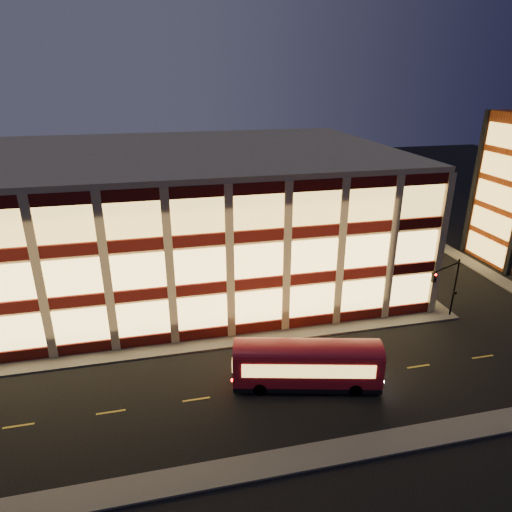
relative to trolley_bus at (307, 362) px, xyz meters
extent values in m
plane|color=black|center=(-6.35, 6.12, -2.06)|extent=(200.00, 200.00, 0.00)
cube|color=#514F4C|center=(-9.35, 7.12, -1.99)|extent=(54.00, 2.00, 0.15)
cube|color=#514F4C|center=(16.65, 23.12, -1.99)|extent=(2.00, 30.00, 0.15)
cube|color=#514F4C|center=(27.65, 23.12, -1.99)|extent=(2.00, 30.00, 0.15)
cube|color=#514F4C|center=(-6.35, -6.88, -1.99)|extent=(100.00, 2.00, 0.15)
cube|color=tan|center=(-9.35, 23.12, 4.94)|extent=(50.00, 30.00, 14.00)
cube|color=tan|center=(-9.35, 23.12, 12.19)|extent=(50.40, 30.40, 0.50)
cube|color=#470C0A|center=(-9.35, 8.00, -1.41)|extent=(50.10, 0.25, 1.00)
cube|color=#FFCF6B|center=(-9.35, 8.02, 0.69)|extent=(49.00, 0.20, 3.00)
cube|color=#470C0A|center=(15.77, 23.12, -1.41)|extent=(0.25, 30.10, 1.00)
cube|color=#FFCF6B|center=(15.75, 23.12, 0.69)|extent=(0.20, 29.00, 3.00)
cube|color=#470C0A|center=(-9.35, 8.00, 2.99)|extent=(50.10, 0.25, 1.00)
cube|color=#FFCF6B|center=(-9.35, 8.02, 5.09)|extent=(49.00, 0.20, 3.00)
cube|color=#470C0A|center=(15.77, 23.12, 2.99)|extent=(0.25, 30.10, 1.00)
cube|color=#FFCF6B|center=(15.75, 23.12, 5.09)|extent=(0.20, 29.00, 3.00)
cube|color=#470C0A|center=(-9.35, 8.00, 7.39)|extent=(50.10, 0.25, 1.00)
cube|color=#FFCF6B|center=(-9.35, 8.02, 9.49)|extent=(49.00, 0.20, 3.00)
cube|color=#470C0A|center=(15.77, 23.12, 7.39)|extent=(0.25, 30.10, 1.00)
cube|color=#FFCF6B|center=(15.75, 23.12, 9.49)|extent=(0.20, 29.00, 3.00)
cube|color=black|center=(29.65, 22.12, 6.94)|extent=(0.60, 0.60, 18.00)
cube|color=#FFC759|center=(29.57, 18.12, -0.26)|extent=(0.16, 6.60, 2.60)
cube|color=#FFC759|center=(29.57, 18.12, 3.14)|extent=(0.16, 6.60, 2.60)
cube|color=#FFC759|center=(29.57, 18.12, 6.54)|extent=(0.16, 6.60, 2.60)
cube|color=#FFC759|center=(29.57, 18.12, 9.94)|extent=(0.16, 6.60, 2.60)
cube|color=#FFC759|center=(29.57, 18.12, 13.34)|extent=(0.16, 6.60, 2.60)
cylinder|color=black|center=(17.15, 6.92, 0.94)|extent=(0.18, 0.18, 6.00)
cylinder|color=black|center=(15.40, 6.17, 3.64)|extent=(3.56, 1.63, 0.14)
cube|color=black|center=(13.65, 5.42, 3.14)|extent=(0.32, 0.32, 0.95)
sphere|color=#FF0C05|center=(13.65, 5.24, 3.44)|extent=(0.20, 0.20, 0.20)
cube|color=black|center=(17.15, 6.72, 0.54)|extent=(0.25, 0.18, 0.28)
cube|color=#9C0815|center=(0.00, 0.00, -0.19)|extent=(11.31, 5.27, 2.52)
cube|color=black|center=(0.00, 0.00, -1.68)|extent=(11.31, 5.27, 0.38)
cylinder|color=black|center=(-3.70, -0.34, -1.57)|extent=(1.04, 0.55, 0.99)
cylinder|color=black|center=(-3.13, 2.00, -1.57)|extent=(1.04, 0.55, 0.99)
cylinder|color=black|center=(3.13, -2.00, -1.57)|extent=(1.04, 0.55, 0.99)
cylinder|color=black|center=(3.70, 0.34, -1.57)|extent=(1.04, 0.55, 0.99)
cube|color=#FFC759|center=(-0.33, -1.36, 0.13)|extent=(9.40, 2.35, 1.10)
cube|color=#FFC759|center=(0.33, 1.36, 0.13)|extent=(9.40, 2.35, 1.10)
camera|label=1|loc=(-10.11, -27.06, 20.13)|focal=32.00mm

